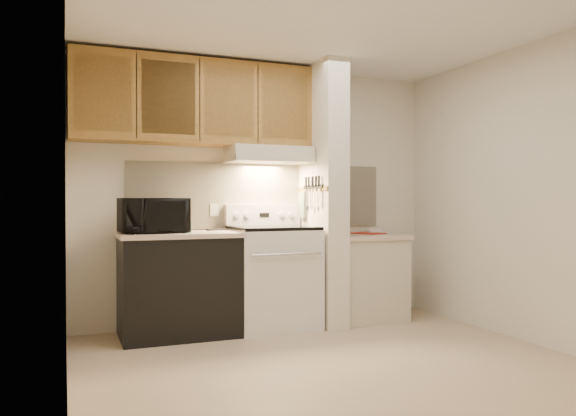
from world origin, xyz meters
TOP-DOWN VIEW (x-y plane):
  - floor at (0.00, 0.00)m, footprint 3.60×3.60m
  - ceiling at (0.00, 0.00)m, footprint 3.60×3.60m
  - wall_back at (0.00, 1.50)m, footprint 3.60×2.50m
  - wall_left at (-1.80, 0.00)m, footprint 0.02×3.00m
  - wall_right at (1.80, 0.00)m, footprint 0.02×3.00m
  - backsplash at (0.00, 1.49)m, footprint 2.60×0.02m
  - range_body at (0.00, 1.16)m, footprint 0.76×0.65m
  - oven_window at (0.00, 0.84)m, footprint 0.50×0.01m
  - oven_handle at (0.00, 0.80)m, footprint 0.65×0.02m
  - cooktop at (0.00, 1.16)m, footprint 0.74×0.64m
  - range_backguard at (0.00, 1.44)m, footprint 0.76×0.08m
  - range_display at (0.00, 1.40)m, footprint 0.10×0.01m
  - range_knob_left_outer at (-0.28, 1.40)m, footprint 0.05×0.02m
  - range_knob_left_inner at (-0.18, 1.40)m, footprint 0.05×0.02m
  - range_knob_right_inner at (0.18, 1.40)m, footprint 0.05×0.02m
  - range_knob_right_outer at (0.28, 1.40)m, footprint 0.05×0.02m
  - dishwasher_front at (-0.88, 1.17)m, footprint 1.00×0.63m
  - left_countertop at (-0.88, 1.17)m, footprint 1.04×0.67m
  - spoon_rest at (-0.48, 1.36)m, footprint 0.22×0.12m
  - teal_jar at (-0.83, 1.06)m, footprint 0.09×0.09m
  - outlet at (-0.48, 1.48)m, footprint 0.08×0.01m
  - microwave at (-1.10, 1.15)m, footprint 0.59×0.44m
  - partition_pillar at (0.51, 1.15)m, footprint 0.22×0.70m
  - pillar_trim at (0.39, 1.15)m, footprint 0.01×0.70m
  - knife_strip at (0.39, 1.10)m, footprint 0.02×0.42m
  - knife_blade_a at (0.38, 0.94)m, footprint 0.01×0.03m
  - knife_handle_a at (0.38, 0.95)m, footprint 0.02×0.02m
  - knife_blade_b at (0.38, 1.03)m, footprint 0.01×0.04m
  - knife_handle_b at (0.38, 1.01)m, footprint 0.02×0.02m
  - knife_blade_c at (0.38, 1.11)m, footprint 0.01×0.04m
  - knife_handle_c at (0.38, 1.09)m, footprint 0.02×0.02m
  - knife_blade_d at (0.38, 1.19)m, footprint 0.01×0.04m
  - knife_handle_d at (0.38, 1.18)m, footprint 0.02×0.02m
  - knife_blade_e at (0.38, 1.25)m, footprint 0.01×0.04m
  - knife_handle_e at (0.38, 1.25)m, footprint 0.02×0.02m
  - oven_mitt at (0.38, 1.32)m, footprint 0.03×0.11m
  - right_cab_base at (0.97, 1.15)m, footprint 0.70×0.60m
  - right_countertop at (0.97, 1.15)m, footprint 0.74×0.64m
  - red_folder at (1.07, 1.25)m, footprint 0.33×0.37m
  - white_box at (1.18, 1.33)m, footprint 0.15×0.10m
  - range_hood at (0.00, 1.28)m, footprint 0.78×0.44m
  - hood_lip at (0.00, 1.07)m, footprint 0.78×0.04m
  - upper_cabinets at (-0.69, 1.32)m, footprint 2.18×0.33m
  - cab_door_a at (-1.51, 1.17)m, footprint 0.46×0.01m
  - cab_gap_a at (-1.23, 1.16)m, footprint 0.01×0.01m
  - cab_door_b at (-0.96, 1.17)m, footprint 0.46×0.01m
  - cab_gap_b at (-0.69, 1.16)m, footprint 0.01×0.01m
  - cab_door_c at (-0.42, 1.17)m, footprint 0.46×0.01m
  - cab_gap_c at (-0.14, 1.16)m, footprint 0.01×0.01m
  - cab_door_d at (0.13, 1.17)m, footprint 0.46×0.01m

SIDE VIEW (x-z plane):
  - floor at x=0.00m, z-range 0.00..0.00m
  - right_cab_base at x=0.97m, z-range 0.00..0.81m
  - dishwasher_front at x=-0.88m, z-range 0.00..0.87m
  - range_body at x=0.00m, z-range 0.00..0.92m
  - oven_window at x=0.00m, z-range 0.35..0.65m
  - oven_handle at x=0.00m, z-range 0.71..0.73m
  - right_countertop at x=0.97m, z-range 0.81..0.85m
  - red_folder at x=1.07m, z-range 0.85..0.86m
  - white_box at x=1.18m, z-range 0.85..0.89m
  - left_countertop at x=-0.88m, z-range 0.87..0.91m
  - spoon_rest at x=-0.48m, z-range 0.91..0.92m
  - cooktop at x=0.00m, z-range 0.92..0.95m
  - teal_jar at x=-0.83m, z-range 0.91..1.00m
  - range_backguard at x=0.00m, z-range 0.95..1.15m
  - range_display at x=0.00m, z-range 1.03..1.07m
  - range_knob_left_outer at x=-0.28m, z-range 1.03..1.07m
  - range_knob_left_inner at x=-0.18m, z-range 1.03..1.07m
  - range_knob_right_inner at x=0.18m, z-range 1.03..1.07m
  - range_knob_right_outer at x=0.28m, z-range 1.03..1.07m
  - microwave at x=-1.10m, z-range 0.91..1.21m
  - outlet at x=-0.48m, z-range 1.04..1.16m
  - oven_mitt at x=0.38m, z-range 1.02..1.28m
  - knife_blade_c at x=0.38m, z-range 1.10..1.30m
  - knife_blade_b at x=0.38m, z-range 1.12..1.30m
  - knife_blade_e at x=0.38m, z-range 1.12..1.30m
  - knife_blade_a at x=0.38m, z-range 1.14..1.30m
  - knife_blade_d at x=0.38m, z-range 1.14..1.30m
  - backsplash at x=0.00m, z-range 0.92..1.55m
  - wall_back at x=0.00m, z-range 1.24..1.26m
  - wall_left at x=-1.80m, z-range 0.00..2.50m
  - wall_right at x=1.80m, z-range 0.00..2.50m
  - partition_pillar at x=0.51m, z-range 0.00..2.50m
  - pillar_trim at x=0.39m, z-range 1.28..1.32m
  - knife_strip at x=0.39m, z-range 1.30..1.34m
  - knife_handle_a at x=0.38m, z-range 1.32..1.42m
  - knife_handle_b at x=0.38m, z-range 1.32..1.42m
  - knife_handle_c at x=0.38m, z-range 1.32..1.42m
  - knife_handle_d at x=0.38m, z-range 1.32..1.42m
  - knife_handle_e at x=0.38m, z-range 1.32..1.42m
  - hood_lip at x=0.00m, z-range 1.55..1.61m
  - range_hood at x=0.00m, z-range 1.55..1.70m
  - upper_cabinets at x=-0.69m, z-range 1.70..2.47m
  - cab_door_a at x=-1.51m, z-range 1.77..2.40m
  - cab_gap_a at x=-1.23m, z-range 1.72..2.45m
  - cab_door_b at x=-0.96m, z-range 1.77..2.40m
  - cab_gap_b at x=-0.69m, z-range 1.72..2.45m
  - cab_door_c at x=-0.42m, z-range 1.77..2.40m
  - cab_gap_c at x=-0.14m, z-range 1.72..2.45m
  - cab_door_d at x=0.13m, z-range 1.77..2.40m
  - ceiling at x=0.00m, z-range 2.50..2.50m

